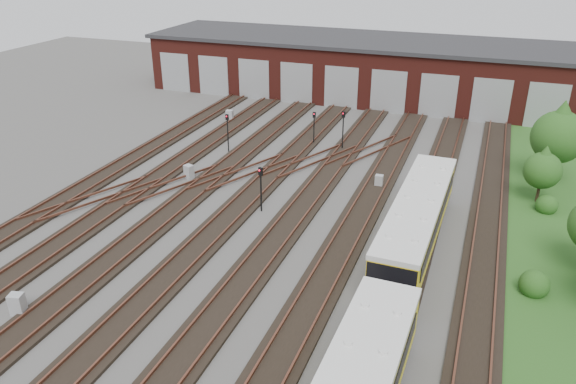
% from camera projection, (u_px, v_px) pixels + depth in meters
% --- Properties ---
extents(ground, '(120.00, 120.00, 0.00)m').
position_uv_depth(ground, '(207.00, 279.00, 30.47)').
color(ground, '#42403D').
rests_on(ground, ground).
extents(track_network, '(30.40, 70.00, 0.33)m').
position_uv_depth(track_network, '(209.00, 272.00, 30.97)').
color(track_network, black).
rests_on(track_network, ground).
extents(maintenance_shed, '(51.00, 12.50, 6.35)m').
position_uv_depth(maintenance_shed, '(373.00, 68.00, 63.05)').
color(maintenance_shed, '#521A14').
rests_on(maintenance_shed, ground).
extents(grass_verge, '(8.00, 55.00, 0.05)m').
position_uv_depth(grass_verge, '(575.00, 253.00, 32.94)').
color(grass_verge, '#27511B').
rests_on(grass_verge, ground).
extents(signal_mast_0, '(0.26, 0.24, 3.34)m').
position_uv_depth(signal_mast_0, '(228.00, 128.00, 47.13)').
color(signal_mast_0, black).
rests_on(signal_mast_0, ground).
extents(signal_mast_1, '(0.29, 0.27, 3.44)m').
position_uv_depth(signal_mast_1, '(343.00, 126.00, 47.53)').
color(signal_mast_1, black).
rests_on(signal_mast_1, ground).
extents(signal_mast_2, '(0.26, 0.24, 2.96)m').
position_uv_depth(signal_mast_2, '(314.00, 124.00, 48.92)').
color(signal_mast_2, black).
rests_on(signal_mast_2, ground).
extents(signal_mast_3, '(0.32, 0.31, 3.17)m').
position_uv_depth(signal_mast_3, '(261.00, 183.00, 37.04)').
color(signal_mast_3, black).
rests_on(signal_mast_3, ground).
extents(relay_cabinet_0, '(0.79, 0.72, 1.12)m').
position_uv_depth(relay_cabinet_0, '(17.00, 304.00, 27.54)').
color(relay_cabinet_0, '#9D9FA2').
rests_on(relay_cabinet_0, ground).
extents(relay_cabinet_1, '(0.73, 0.64, 1.10)m').
position_uv_depth(relay_cabinet_1, '(230.00, 116.00, 55.61)').
color(relay_cabinet_1, '#9D9FA2').
rests_on(relay_cabinet_1, ground).
extents(relay_cabinet_2, '(0.78, 0.71, 1.07)m').
position_uv_depth(relay_cabinet_2, '(189.00, 172.00, 42.70)').
color(relay_cabinet_2, '#9D9FA2').
rests_on(relay_cabinet_2, ground).
extents(relay_cabinet_3, '(0.59, 0.50, 0.95)m').
position_uv_depth(relay_cabinet_3, '(379.00, 181.00, 41.25)').
color(relay_cabinet_3, '#9D9FA2').
rests_on(relay_cabinet_3, ground).
extents(relay_cabinet_4, '(0.57, 0.49, 0.92)m').
position_uv_depth(relay_cabinet_4, '(423.00, 196.00, 39.04)').
color(relay_cabinet_4, '#9D9FA2').
rests_on(relay_cabinet_4, ground).
extents(tree_0, '(3.85, 3.85, 6.38)m').
position_uv_depth(tree_0, '(560.00, 131.00, 40.43)').
color(tree_0, '#2F2315').
rests_on(tree_0, ground).
extents(tree_1, '(2.53, 2.53, 4.19)m').
position_uv_depth(tree_1, '(543.00, 166.00, 38.02)').
color(tree_1, '#2F2315').
rests_on(tree_1, ground).
extents(bush_0, '(1.56, 1.56, 1.56)m').
position_uv_depth(bush_0, '(535.00, 281.00, 28.99)').
color(bush_0, '#1F4814').
rests_on(bush_0, ground).
extents(bush_1, '(1.43, 1.43, 1.43)m').
position_uv_depth(bush_1, '(547.00, 202.00, 37.51)').
color(bush_1, '#1F4814').
rests_on(bush_1, ground).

